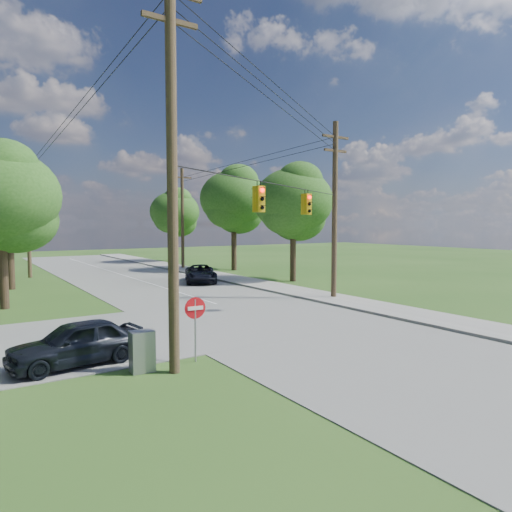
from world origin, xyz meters
TOP-DOWN VIEW (x-y plane):
  - ground at (0.00, 0.00)m, footprint 140.00×140.00m
  - main_road at (2.00, 5.00)m, footprint 10.00×100.00m
  - sidewalk_east at (8.70, 5.00)m, footprint 2.60×100.00m
  - pole_sw at (-4.60, 0.40)m, footprint 2.00×0.32m
  - pole_ne at (8.90, 8.00)m, footprint 2.00×0.32m
  - pole_north_e at (8.90, 30.00)m, footprint 2.00×0.32m
  - pole_north_w at (-5.00, 30.00)m, footprint 2.00×0.32m
  - power_lines at (1.50, 11.54)m, footprint 13.93×29.62m
  - traffic_signals at (2.55, 4.43)m, footprint 4.91×3.27m
  - tree_w_near at (-8.00, 15.00)m, footprint 6.00×6.00m
  - tree_w_mid at (-7.00, 23.00)m, footprint 6.40×6.40m
  - tree_e_near at (12.00, 16.00)m, footprint 6.20×6.20m
  - tree_e_mid at (12.50, 26.00)m, footprint 6.60×6.60m
  - tree_e_far at (11.50, 38.00)m, footprint 5.80×5.80m
  - car_cross_dark at (-6.92, 2.70)m, footprint 4.34×2.21m
  - car_main_north at (5.46, 19.04)m, footprint 3.91×5.30m
  - control_cabinet at (-5.39, 1.00)m, footprint 0.71×0.52m
  - do_not_enter_sign at (-3.61, 1.00)m, footprint 0.71×0.10m

SIDE VIEW (x-z plane):
  - ground at x=0.00m, z-range 0.00..0.00m
  - main_road at x=2.00m, z-range 0.00..0.03m
  - sidewalk_east at x=8.70m, z-range 0.00..0.12m
  - control_cabinet at x=-5.39m, z-range 0.00..1.25m
  - car_main_north at x=5.46m, z-range 0.03..1.37m
  - car_cross_dark at x=-6.92m, z-range 0.03..1.45m
  - do_not_enter_sign at x=-3.61m, z-range 0.50..2.63m
  - pole_north_e at x=8.90m, z-range 0.13..10.13m
  - pole_north_w at x=-5.00m, z-range 0.13..10.13m
  - pole_ne at x=8.90m, z-range 0.22..10.72m
  - traffic_signals at x=2.55m, z-range 4.97..6.02m
  - tree_e_far at x=11.50m, z-range 1.76..10.08m
  - tree_w_near at x=-8.00m, z-range 1.72..10.12m
  - pole_sw at x=-4.60m, z-range 0.23..12.23m
  - tree_e_near at x=12.00m, z-range 1.85..10.66m
  - tree_w_mid at x=-7.00m, z-range 1.97..11.19m
  - tree_e_mid at x=12.50m, z-range 2.09..11.73m
  - power_lines at x=1.50m, z-range 6.69..11.62m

